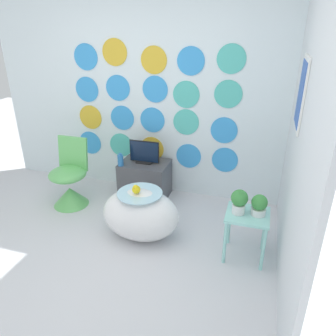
% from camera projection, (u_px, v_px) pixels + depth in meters
% --- Properties ---
extents(ground_plane, '(12.00, 12.00, 0.00)m').
position_uv_depth(ground_plane, '(83.00, 286.00, 2.84)').
color(ground_plane, silver).
extents(wall_back_dotted, '(4.22, 0.05, 2.60)m').
position_uv_depth(wall_back_dotted, '(154.00, 93.00, 3.97)').
color(wall_back_dotted, white).
rests_on(wall_back_dotted, ground_plane).
extents(wall_right, '(0.06, 2.91, 2.60)m').
position_uv_depth(wall_right, '(301.00, 126.00, 2.70)').
color(wall_right, silver).
rests_on(wall_right, ground_plane).
extents(bathtub, '(0.81, 0.56, 0.54)m').
position_uv_depth(bathtub, '(141.00, 214.00, 3.38)').
color(bathtub, white).
rests_on(bathtub, ground_plane).
extents(rubber_duck, '(0.08, 0.09, 0.10)m').
position_uv_depth(rubber_duck, '(136.00, 189.00, 3.21)').
color(rubber_duck, yellow).
rests_on(rubber_duck, bathtub).
extents(chair, '(0.45, 0.45, 0.83)m').
position_uv_depth(chair, '(70.00, 184.00, 3.99)').
color(chair, '#66C166').
rests_on(chair, ground_plane).
extents(tv_cabinet, '(0.60, 0.43, 0.47)m').
position_uv_depth(tv_cabinet, '(145.00, 179.00, 4.19)').
color(tv_cabinet, '#4C4C51').
rests_on(tv_cabinet, ground_plane).
extents(tv, '(0.38, 0.12, 0.29)m').
position_uv_depth(tv, '(144.00, 153.00, 4.04)').
color(tv, black).
rests_on(tv, tv_cabinet).
extents(vase, '(0.07, 0.07, 0.16)m').
position_uv_depth(vase, '(121.00, 160.00, 3.99)').
color(vase, '#2D72B7').
rests_on(vase, tv_cabinet).
extents(side_table, '(0.39, 0.37, 0.48)m').
position_uv_depth(side_table, '(247.00, 222.00, 3.05)').
color(side_table, '#99E0D8').
rests_on(side_table, ground_plane).
extents(potted_plant_left, '(0.15, 0.15, 0.24)m').
position_uv_depth(potted_plant_left, '(239.00, 201.00, 2.97)').
color(potted_plant_left, white).
rests_on(potted_plant_left, side_table).
extents(potted_plant_right, '(0.15, 0.15, 0.20)m').
position_uv_depth(potted_plant_right, '(259.00, 205.00, 2.95)').
color(potted_plant_right, white).
rests_on(potted_plant_right, side_table).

